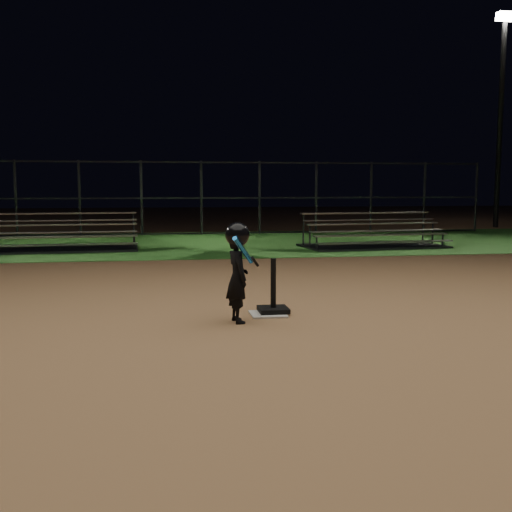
{
  "coord_description": "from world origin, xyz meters",
  "views": [
    {
      "loc": [
        -1.32,
        -7.47,
        1.65
      ],
      "look_at": [
        0.0,
        1.0,
        0.65
      ],
      "focal_mm": 42.14,
      "sensor_mm": 36.0,
      "label": 1
    }
  ],
  "objects": [
    {
      "name": "home_plate",
      "position": [
        0.0,
        0.0,
        0.01
      ],
      "size": [
        0.45,
        0.45,
        0.02
      ],
      "primitive_type": "cube",
      "color": "beige",
      "rests_on": "ground"
    },
    {
      "name": "backstop_fence",
      "position": [
        0.0,
        13.0,
        1.25
      ],
      "size": [
        20.08,
        0.08,
        2.5
      ],
      "color": "#38383D",
      "rests_on": "ground"
    },
    {
      "name": "light_pole_right",
      "position": [
        12.0,
        14.94,
        4.95
      ],
      "size": [
        0.9,
        0.53,
        8.3
      ],
      "color": "#2D2D30",
      "rests_on": "ground"
    },
    {
      "name": "grass_strip",
      "position": [
        0.0,
        10.0,
        0.01
      ],
      "size": [
        60.0,
        8.0,
        0.01
      ],
      "primitive_type": "cube",
      "color": "#24591C",
      "rests_on": "ground"
    },
    {
      "name": "bleacher_left",
      "position": [
        -3.93,
        8.57,
        0.2
      ],
      "size": [
        3.99,
        2.12,
        0.95
      ],
      "rotation": [
        0.0,
        0.0,
        0.06
      ],
      "color": "#A6A6AB",
      "rests_on": "ground"
    },
    {
      "name": "child_batter",
      "position": [
        -0.44,
        -0.34,
        0.65
      ],
      "size": [
        0.44,
        0.59,
        1.22
      ],
      "rotation": [
        0.0,
        0.0,
        1.75
      ],
      "color": "black",
      "rests_on": "ground"
    },
    {
      "name": "batting_tee",
      "position": [
        0.08,
        0.07,
        0.15
      ],
      "size": [
        0.38,
        0.38,
        0.7
      ],
      "color": "black",
      "rests_on": "home_plate"
    },
    {
      "name": "bleacher_right",
      "position": [
        4.32,
        8.04,
        0.19
      ],
      "size": [
        3.93,
        2.2,
        0.92
      ],
      "rotation": [
        0.0,
        0.0,
        0.1
      ],
      "color": "#A9A9AD",
      "rests_on": "ground"
    },
    {
      "name": "ground",
      "position": [
        0.0,
        0.0,
        0.0
      ],
      "size": [
        80.0,
        80.0,
        0.0
      ],
      "primitive_type": "plane",
      "color": "#A8784C",
      "rests_on": "ground"
    }
  ]
}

